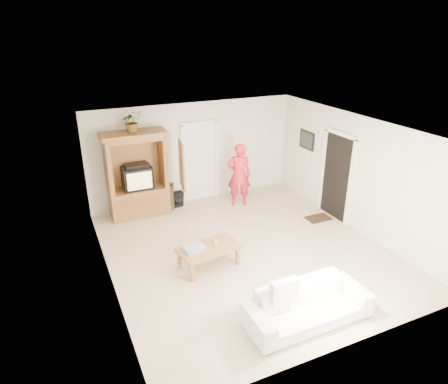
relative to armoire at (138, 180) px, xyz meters
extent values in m
plane|color=tan|center=(1.58, -2.66, -0.91)|extent=(6.00, 6.00, 0.00)
plane|color=white|center=(1.58, -2.66, 1.69)|extent=(6.00, 6.00, 0.00)
plane|color=silver|center=(1.58, 0.34, 0.39)|extent=(5.50, 0.00, 5.50)
plane|color=silver|center=(1.58, -5.66, 0.39)|extent=(5.50, 0.00, 5.50)
plane|color=silver|center=(-1.17, -2.66, 0.39)|extent=(0.00, 6.00, 6.00)
plane|color=silver|center=(4.33, -2.66, 0.39)|extent=(0.00, 6.00, 6.00)
cube|color=olive|center=(-0.02, -0.01, -0.56)|extent=(1.40, 0.60, 0.70)
cube|color=olive|center=(-0.67, -0.01, 0.39)|extent=(0.10, 0.60, 1.20)
cube|color=olive|center=(0.63, -0.01, 0.39)|extent=(0.10, 0.60, 1.20)
cube|color=olive|center=(-0.02, 0.26, 0.39)|extent=(1.40, 0.06, 1.20)
cube|color=olive|center=(-0.02, -0.01, 1.04)|extent=(1.40, 0.60, 0.10)
cube|color=olive|center=(-0.02, -0.01, 1.14)|extent=(1.52, 0.68, 0.10)
cube|color=olive|center=(0.96, -0.48, 0.39)|extent=(0.16, 0.67, 1.15)
cube|color=black|center=(-0.02, 0.02, 0.07)|extent=(0.70, 0.52, 0.55)
cube|color=tan|center=(-0.02, -0.25, 0.07)|extent=(0.58, 0.02, 0.42)
cube|color=black|center=(-0.02, -0.01, 0.38)|extent=(0.55, 0.35, 0.08)
cube|color=#976334|center=(-0.02, -0.30, -0.46)|extent=(1.19, 0.03, 0.25)
cube|color=white|center=(1.73, 0.31, 0.11)|extent=(0.85, 0.05, 2.04)
cube|color=black|center=(4.30, -2.06, 0.11)|extent=(0.05, 0.90, 2.04)
cube|color=black|center=(4.31, -0.76, 0.69)|extent=(0.03, 0.60, 0.48)
cube|color=#382316|center=(3.88, -2.06, -0.90)|extent=(0.60, 0.40, 0.02)
imported|color=#4C7238|center=(-0.02, -0.03, 1.44)|extent=(0.47, 0.41, 0.50)
imported|color=red|center=(2.47, -0.51, -0.08)|extent=(0.72, 0.61, 1.67)
imported|color=white|center=(1.48, -4.95, -0.61)|extent=(2.04, 0.80, 0.60)
cube|color=#976334|center=(0.64, -2.88, -0.50)|extent=(1.26, 0.82, 0.06)
cube|color=#976334|center=(0.18, -3.20, -0.72)|extent=(0.07, 0.07, 0.37)
cube|color=#976334|center=(0.10, -2.72, -0.72)|extent=(0.07, 0.07, 0.37)
cube|color=#976334|center=(1.19, -3.04, -0.72)|extent=(0.07, 0.07, 0.37)
cube|color=#976334|center=(1.11, -2.55, -0.72)|extent=(0.07, 0.07, 0.37)
cube|color=#D44657|center=(0.34, -2.88, -0.43)|extent=(0.42, 0.34, 0.08)
cylinder|color=tan|center=(0.80, -2.83, -0.42)|extent=(0.08, 0.08, 0.10)
camera|label=1|loc=(-1.84, -9.05, 3.49)|focal=32.00mm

